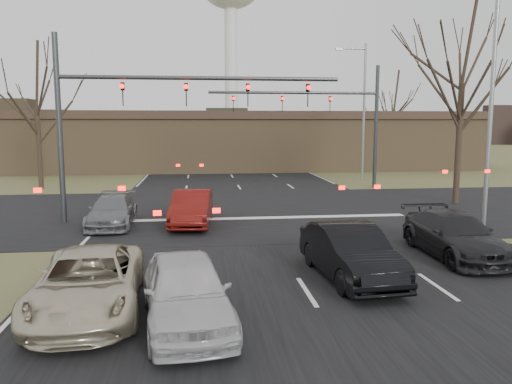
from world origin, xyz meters
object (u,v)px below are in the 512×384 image
at_px(car_silver_suv, 88,283).
at_px(car_red_ahead, 192,208).
at_px(car_grey_ahead, 112,211).
at_px(streetlight_right_far, 362,105).
at_px(car_black_hatch, 350,252).
at_px(building, 248,140).
at_px(mast_arm_far, 335,112).
at_px(mast_arm_near, 138,104).
at_px(car_white_sedan, 186,290).
at_px(streetlight_right_near, 488,90).
at_px(car_charcoal_sedan, 455,235).

height_order(car_silver_suv, car_red_ahead, car_red_ahead).
bearing_deg(car_silver_suv, car_grey_ahead, 92.78).
distance_m(streetlight_right_far, car_black_hatch, 24.80).
bearing_deg(building, car_grey_ahead, -107.81).
xyz_separation_m(mast_arm_far, car_grey_ahead, (-12.50, -10.88, -4.38)).
distance_m(car_black_hatch, car_red_ahead, 9.07).
bearing_deg(mast_arm_near, car_silver_suv, -90.00).
height_order(streetlight_right_far, car_grey_ahead, streetlight_right_far).
relative_size(mast_arm_far, car_white_sedan, 2.53).
bearing_deg(streetlight_right_near, mast_arm_near, 167.95).
xyz_separation_m(mast_arm_far, streetlight_right_near, (2.64, -13.00, 0.57)).
height_order(mast_arm_near, car_red_ahead, mast_arm_near).
bearing_deg(car_grey_ahead, streetlight_right_far, 42.48).
bearing_deg(car_white_sedan, streetlight_right_far, 57.51).
distance_m(building, mast_arm_far, 15.75).
bearing_deg(building, car_red_ahead, -100.85).
relative_size(mast_arm_near, car_silver_suv, 2.42).
bearing_deg(building, car_white_sedan, -97.77).
height_order(car_black_hatch, car_red_ahead, car_black_hatch).
bearing_deg(car_silver_suv, streetlight_right_near, 25.21).
relative_size(car_silver_suv, car_black_hatch, 1.10).
height_order(building, car_grey_ahead, building).
bearing_deg(car_grey_ahead, mast_arm_far, 39.95).
bearing_deg(car_charcoal_sedan, car_silver_suv, -161.19).
bearing_deg(car_red_ahead, mast_arm_far, 55.01).
distance_m(car_grey_ahead, car_red_ahead, 3.32).
bearing_deg(mast_arm_far, car_silver_suv, -118.86).
height_order(building, mast_arm_near, mast_arm_near).
bearing_deg(car_black_hatch, building, 84.09).
height_order(building, streetlight_right_near, streetlight_right_near).
height_order(streetlight_right_near, car_white_sedan, streetlight_right_near).
bearing_deg(building, mast_arm_far, -74.42).
xyz_separation_m(car_black_hatch, car_grey_ahead, (-7.74, 8.13, -0.11)).
distance_m(mast_arm_near, car_white_sedan, 12.64).
relative_size(building, mast_arm_near, 3.50).
bearing_deg(car_silver_suv, mast_arm_far, 57.61).
height_order(mast_arm_near, streetlight_right_far, streetlight_right_far).
xyz_separation_m(mast_arm_near, car_charcoal_sedan, (10.72, -7.14, -4.37)).
xyz_separation_m(mast_arm_near, car_white_sedan, (2.23, -11.66, -4.32)).
bearing_deg(car_charcoal_sedan, building, 96.58).
height_order(streetlight_right_near, car_charcoal_sedan, streetlight_right_near).
relative_size(car_charcoal_sedan, car_red_ahead, 1.09).
height_order(mast_arm_near, streetlight_right_near, streetlight_right_near).
height_order(car_black_hatch, car_charcoal_sedan, car_black_hatch).
distance_m(mast_arm_far, car_grey_ahead, 17.14).
height_order(streetlight_right_near, streetlight_right_far, same).
bearing_deg(building, car_silver_suv, -101.45).
bearing_deg(car_black_hatch, car_charcoal_sedan, 19.85).
distance_m(car_silver_suv, car_red_ahead, 9.87).
relative_size(mast_arm_near, mast_arm_far, 1.09).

